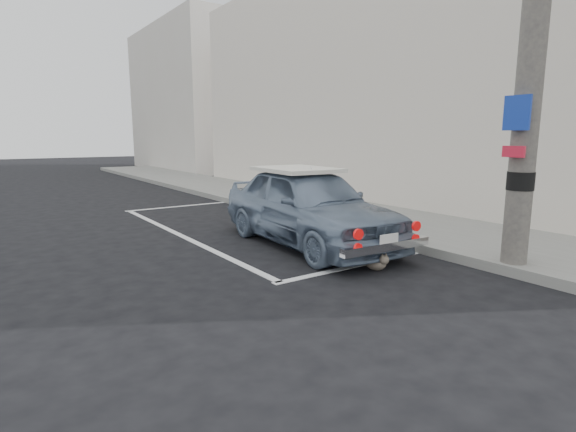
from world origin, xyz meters
The scene contains 10 objects.
ground centered at (0.00, 0.00, 0.00)m, with size 80.00×80.00×0.00m, color black.
sidewalk centered at (3.20, 2.00, 0.07)m, with size 2.80×40.00×0.15m, color slate.
shop_building centered at (6.33, 4.00, 3.49)m, with size 3.50×18.00×7.00m.
building_far centered at (6.35, 20.00, 4.00)m, with size 3.50×10.00×8.00m, color beige.
pline_rear centered at (0.50, -0.50, 0.00)m, with size 3.00×0.12×0.01m, color silver.
pline_front centered at (0.50, 6.50, 0.00)m, with size 3.00×0.12×0.01m, color silver.
pline_side centered at (-0.90, 3.00, 0.00)m, with size 0.12×7.00×0.01m, color silver.
utility_pole centered at (2.05, -2.00, 3.40)m, with size 0.44×0.36×7.00m.
retro_coupe centered at (0.71, 1.00, 0.70)m, with size 1.90×4.17×1.38m.
cat centered at (0.55, -0.82, 0.13)m, with size 0.25×0.53×0.28m.
Camera 1 is at (-4.04, -5.21, 1.90)m, focal length 28.00 mm.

